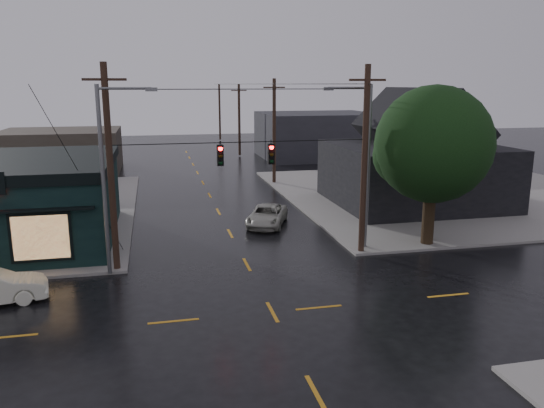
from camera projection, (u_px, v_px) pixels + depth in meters
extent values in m
plane|color=black|center=(272.00, 312.00, 21.75)|extent=(160.00, 160.00, 0.00)
cube|color=gray|center=(450.00, 193.00, 45.05)|extent=(28.00, 28.00, 0.15)
cube|color=black|center=(414.00, 174.00, 40.61)|extent=(12.00, 11.00, 4.50)
cylinder|color=black|center=(429.00, 207.00, 30.21)|extent=(0.70, 0.70, 4.25)
sphere|color=black|center=(433.00, 144.00, 29.42)|extent=(6.55, 6.55, 6.55)
cylinder|color=black|center=(244.00, 142.00, 26.54)|extent=(13.00, 0.04, 0.04)
cube|color=#362F27|center=(61.00, 151.00, 56.32)|extent=(12.00, 10.00, 4.40)
cube|color=#27272C|center=(317.00, 135.00, 67.37)|extent=(14.00, 12.00, 5.60)
imported|color=#A6A699|center=(267.00, 216.00, 34.97)|extent=(3.83, 5.23, 1.32)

